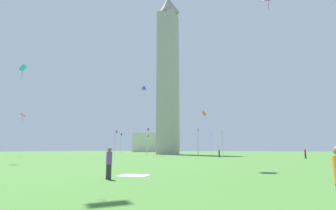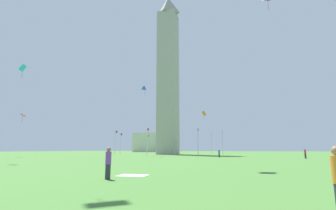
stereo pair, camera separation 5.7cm
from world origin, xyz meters
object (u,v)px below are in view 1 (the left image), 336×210
flagpole_nw (212,142)px  picnic_blanket_near_first_person (134,175)px  person_blue_shirt (219,153)px  flagpole_s (147,140)px  kite_red_diamond (23,115)px  flagpole_sw (198,140)px  distant_building (149,143)px  flagpole_e (120,142)px  kite_orange_box (204,113)px  person_red_shirt (305,154)px  flagpole_w (222,141)px  kite_blue_delta (145,89)px  flagpole_n (182,143)px  obelisk_monument (168,71)px  person_purple_shirt (109,163)px  flagpole_ne (148,143)px  kite_cyan_box (23,68)px  flagpole_se (115,141)px

flagpole_nw → picnic_blanket_near_first_person: (-71.36, -5.37, -3.87)m
person_blue_shirt → picnic_blanket_near_first_person: person_blue_shirt is taller
flagpole_s → picnic_blanket_near_first_person: flagpole_s is taller
kite_red_diamond → picnic_blanket_near_first_person: size_ratio=1.05×
flagpole_sw → picnic_blanket_near_first_person: bearing=-173.6°
kite_red_diamond → distant_building: bearing=5.7°
flagpole_e → distant_building: distant_building is taller
flagpole_e → kite_orange_box: kite_orange_box is taller
person_red_shirt → distant_building: distant_building is taller
kite_red_diamond → person_blue_shirt: bearing=-78.4°
flagpole_nw → person_blue_shirt: flagpole_nw is taller
flagpole_sw → flagpole_w: 12.83m
kite_blue_delta → kite_red_diamond: 28.51m
kite_blue_delta → picnic_blanket_near_first_person: (-41.11, -17.36, -16.61)m
flagpole_n → flagpole_nw: same height
flagpole_w → flagpole_nw: same height
flagpole_nw → kite_orange_box: bearing=-175.7°
person_red_shirt → picnic_blanket_near_first_person: 38.57m
obelisk_monument → flagpole_w: obelisk_monument is taller
picnic_blanket_near_first_person → obelisk_monument: bearing=16.2°
person_purple_shirt → person_red_shirt: size_ratio=1.01×
flagpole_n → flagpole_ne: 12.83m
flagpole_nw → person_purple_shirt: size_ratio=4.03×
person_purple_shirt → flagpole_nw: bearing=22.1°
person_purple_shirt → person_blue_shirt: person_purple_shirt is taller
flagpole_s → distant_building: bearing=22.4°
flagpole_sw → kite_blue_delta: kite_blue_delta is taller
picnic_blanket_near_first_person → kite_red_diamond: bearing=56.2°
kite_cyan_box → kite_blue_delta: bearing=-7.8°
flagpole_sw → kite_blue_delta: (-6.55, 12.00, 12.74)m
flagpole_e → kite_cyan_box: kite_cyan_box is taller
flagpole_sw → distant_building: distant_building is taller
obelisk_monument → flagpole_ne: obelisk_monument is taller
distant_building → picnic_blanket_near_first_person: (-124.91, -51.00, -5.46)m
flagpole_se → person_red_shirt: flagpole_se is taller
flagpole_nw → flagpole_se: bearing=135.0°
flagpole_ne → flagpole_sw: size_ratio=1.00×
flagpole_n → person_blue_shirt: 44.05m
flagpole_sw → flagpole_nw: bearing=-0.0°
kite_red_diamond → picnic_blanket_near_first_person: (-27.63, -41.35, -9.13)m
flagpole_se → flagpole_w: same height
person_red_shirt → kite_red_diamond: kite_red_diamond is taller
distant_building → flagpole_sw: bearing=-149.4°
flagpole_nw → kite_orange_box: (-24.24, -1.83, 6.70)m
picnic_blanket_near_first_person → flagpole_s: bearing=21.9°
person_red_shirt → picnic_blanket_near_first_person: bearing=127.8°
person_red_shirt → person_blue_shirt: bearing=57.5°
flagpole_n → kite_red_diamond: 54.55m
person_red_shirt → kite_blue_delta: (6.14, 33.62, 15.77)m
flagpole_sw → flagpole_ne: bearing=45.0°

